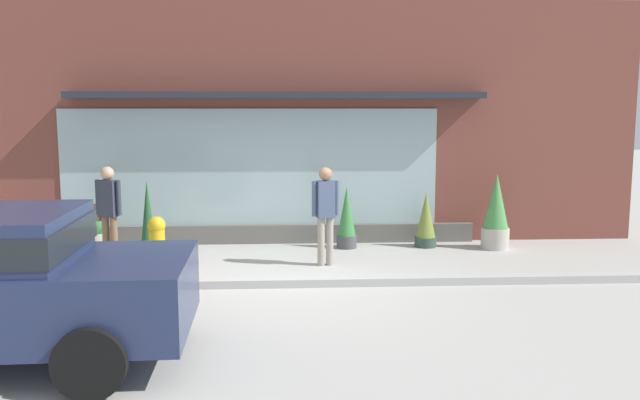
% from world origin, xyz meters
% --- Properties ---
extents(ground_plane, '(60.00, 60.00, 0.00)m').
position_xyz_m(ground_plane, '(0.00, 0.00, 0.00)').
color(ground_plane, '#B2AFA8').
extents(curb_strip, '(14.00, 0.24, 0.12)m').
position_xyz_m(curb_strip, '(0.00, -0.20, 0.06)').
color(curb_strip, '#B2B2AD').
rests_on(curb_strip, ground_plane).
extents(storefront, '(14.00, 0.81, 4.64)m').
position_xyz_m(storefront, '(-0.01, 3.18, 2.27)').
color(storefront, brown).
rests_on(storefront, ground_plane).
extents(fire_hydrant, '(0.43, 0.40, 0.88)m').
position_xyz_m(fire_hydrant, '(-1.95, 0.89, 0.45)').
color(fire_hydrant, gold).
rests_on(fire_hydrant, ground_plane).
extents(pedestrian_with_handbag, '(0.62, 0.35, 1.64)m').
position_xyz_m(pedestrian_with_handbag, '(-2.84, 1.38, 0.95)').
color(pedestrian_with_handbag, brown).
rests_on(pedestrian_with_handbag, ground_plane).
extents(pedestrian_passerby, '(0.46, 0.25, 1.64)m').
position_xyz_m(pedestrian_passerby, '(0.78, 1.08, 0.95)').
color(pedestrian_passerby, '#9E9384').
rests_on(pedestrian_passerby, ground_plane).
extents(potted_plant_doorstep, '(0.52, 0.52, 1.41)m').
position_xyz_m(potted_plant_doorstep, '(4.02, 2.23, 0.67)').
color(potted_plant_doorstep, '#B7B2A3').
rests_on(potted_plant_doorstep, ground_plane).
extents(potted_plant_low_front, '(0.28, 0.28, 1.33)m').
position_xyz_m(potted_plant_low_front, '(-2.32, 2.08, 0.64)').
color(potted_plant_low_front, '#9E6042').
rests_on(potted_plant_low_front, ground_plane).
extents(potted_plant_window_right, '(0.41, 0.41, 1.04)m').
position_xyz_m(potted_plant_window_right, '(2.77, 2.47, 0.50)').
color(potted_plant_window_right, '#33473D').
rests_on(potted_plant_window_right, ground_plane).
extents(potted_plant_window_center, '(0.43, 0.43, 0.71)m').
position_xyz_m(potted_plant_window_center, '(-3.32, 2.38, 0.37)').
color(potted_plant_window_center, '#B7B2A3').
rests_on(potted_plant_window_center, ground_plane).
extents(potted_plant_trailing_edge, '(0.37, 0.37, 1.17)m').
position_xyz_m(potted_plant_trailing_edge, '(1.27, 2.45, 0.56)').
color(potted_plant_trailing_edge, '#4C4C51').
rests_on(potted_plant_trailing_edge, ground_plane).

